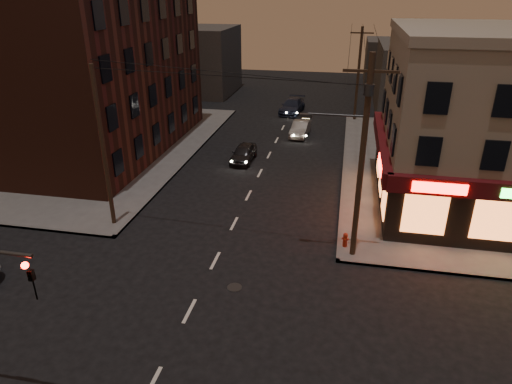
% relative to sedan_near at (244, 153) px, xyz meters
% --- Properties ---
extents(ground, '(120.00, 120.00, 0.00)m').
position_rel_sedan_near_xyz_m(ground, '(1.74, -18.23, -0.66)').
color(ground, black).
rests_on(ground, ground).
extents(sidewalk_ne, '(24.00, 28.00, 0.15)m').
position_rel_sedan_near_xyz_m(sidewalk_ne, '(19.74, 0.77, -0.59)').
color(sidewalk_ne, '#514F4C').
rests_on(sidewalk_ne, ground).
extents(sidewalk_nw, '(24.00, 28.00, 0.15)m').
position_rel_sedan_near_xyz_m(sidewalk_nw, '(-16.26, 0.77, -0.59)').
color(sidewalk_nw, '#514F4C').
rests_on(sidewalk_nw, ground).
extents(brick_apartment, '(12.00, 20.00, 13.00)m').
position_rel_sedan_near_xyz_m(brick_apartment, '(-12.76, 0.77, 5.99)').
color(brick_apartment, '#421F15').
rests_on(brick_apartment, sidewalk_nw).
extents(bg_building_ne_a, '(10.00, 12.00, 7.00)m').
position_rel_sedan_near_xyz_m(bg_building_ne_a, '(15.74, 19.77, 2.84)').
color(bg_building_ne_a, '#3F3D3A').
rests_on(bg_building_ne_a, ground).
extents(bg_building_nw, '(9.00, 10.00, 8.00)m').
position_rel_sedan_near_xyz_m(bg_building_nw, '(-11.26, 23.77, 3.34)').
color(bg_building_nw, '#3F3D3A').
rests_on(bg_building_nw, ground).
extents(bg_building_ne_b, '(8.00, 8.00, 6.00)m').
position_rel_sedan_near_xyz_m(bg_building_ne_b, '(13.74, 33.77, 2.34)').
color(bg_building_ne_b, '#3F3D3A').
rests_on(bg_building_ne_b, ground).
extents(utility_pole_main, '(4.20, 0.44, 10.00)m').
position_rel_sedan_near_xyz_m(utility_pole_main, '(8.42, -12.43, 5.10)').
color(utility_pole_main, '#382619').
rests_on(utility_pole_main, sidewalk_ne).
extents(utility_pole_far, '(0.26, 0.26, 9.00)m').
position_rel_sedan_near_xyz_m(utility_pole_far, '(8.54, 13.77, 3.99)').
color(utility_pole_far, '#382619').
rests_on(utility_pole_far, sidewalk_ne).
extents(utility_pole_west, '(0.24, 0.24, 9.00)m').
position_rel_sedan_near_xyz_m(utility_pole_west, '(-5.06, -11.73, 3.99)').
color(utility_pole_west, '#382619').
rests_on(utility_pole_west, sidewalk_nw).
extents(sedan_near, '(1.68, 3.94, 1.33)m').
position_rel_sedan_near_xyz_m(sedan_near, '(0.00, 0.00, 0.00)').
color(sedan_near, black).
rests_on(sedan_near, ground).
extents(sedan_mid, '(1.73, 4.15, 1.34)m').
position_rel_sedan_near_xyz_m(sedan_mid, '(3.66, 7.51, 0.00)').
color(sedan_mid, gray).
rests_on(sedan_mid, ground).
extents(sedan_far, '(2.61, 5.28, 1.48)m').
position_rel_sedan_near_xyz_m(sedan_far, '(1.88, 15.59, 0.07)').
color(sedan_far, '#1B2337').
rests_on(sedan_far, ground).
extents(fire_hydrant, '(0.36, 0.36, 0.80)m').
position_rel_sedan_near_xyz_m(fire_hydrant, '(8.14, -11.77, -0.08)').
color(fire_hydrant, '#9F1F0E').
rests_on(fire_hydrant, sidewalk_ne).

